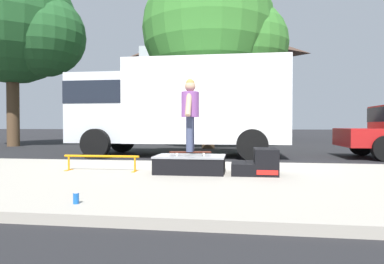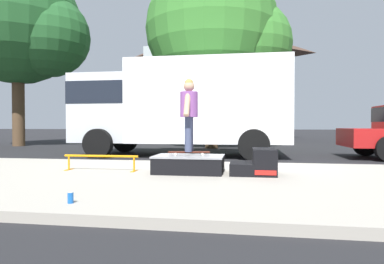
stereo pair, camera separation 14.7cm
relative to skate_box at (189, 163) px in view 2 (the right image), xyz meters
name	(u,v)px [view 2 (the right image)]	position (x,y,z in m)	size (l,w,h in m)	color
ground_plane	(215,164)	(0.27, 2.45, -0.29)	(140.00, 140.00, 0.00)	black
sidewalk_slab	(200,181)	(0.27, -0.55, -0.23)	(50.00, 5.00, 0.12)	#A8A093
skate_box	(189,163)	(0.00, 0.00, 0.00)	(1.29, 0.84, 0.32)	black
kicker_ramp	(257,164)	(1.25, 0.00, 0.02)	(0.82, 0.78, 0.47)	black
grind_rail	(101,159)	(-1.75, 0.02, 0.06)	(1.51, 0.28, 0.31)	orange
skateboard	(189,152)	(-0.01, 0.06, 0.20)	(0.80, 0.32, 0.07)	#4C1E14
skater_kid	(189,109)	(-0.01, 0.06, 1.02)	(0.33, 0.71, 1.37)	#3F4766
soda_can	(71,198)	(-0.93, -2.62, -0.11)	(0.07, 0.07, 0.13)	#1959B2
box_truck	(180,104)	(-1.09, 4.65, 1.41)	(6.91, 2.63, 3.05)	white
street_tree_main	(219,33)	(-0.07, 8.38, 4.71)	(6.27, 5.70, 8.02)	brown
street_tree_neighbour	(24,26)	(-9.40, 8.44, 5.46)	(6.47, 5.88, 8.87)	brown
house_behind	(219,80)	(-0.82, 17.96, 3.95)	(9.54, 8.23, 8.40)	silver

